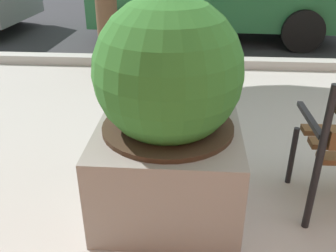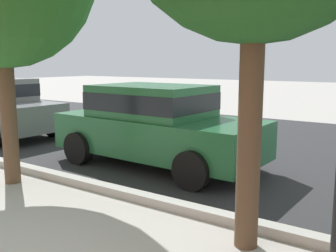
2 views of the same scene
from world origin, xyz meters
The scene contains 3 objects.
street_surface centered at (0.00, 7.50, 0.00)m, with size 60.00×9.00×0.01m, color #2D2D30.
curb_stone centered at (0.00, 2.90, 0.06)m, with size 60.00×0.20×0.12m, color #B2AFA8.
parked_car_green centered at (-1.28, 4.64, 0.84)m, with size 4.16×2.04×1.56m.
Camera 2 is at (3.02, -1.25, 1.99)m, focal length 40.84 mm.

